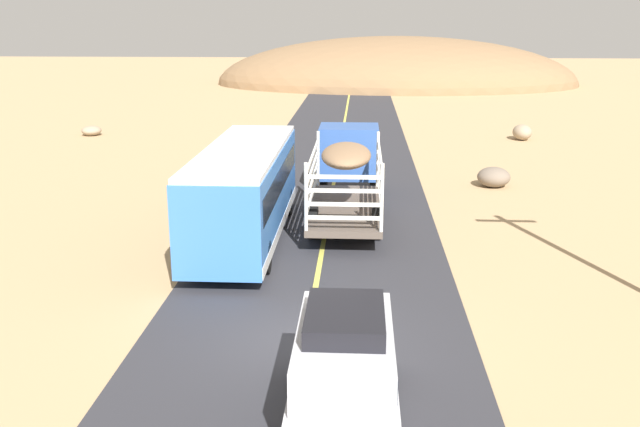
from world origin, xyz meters
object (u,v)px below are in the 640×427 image
object	(u,v)px
suv_near	(345,367)
livestock_truck	(348,162)
bus	(245,191)
boulder_near_shoulder	(494,177)
boulder_far_horizon	(92,131)
boulder_mid_field	(522,132)

from	to	relation	value
suv_near	livestock_truck	bearing A→B (deg)	90.98
livestock_truck	bus	distance (m)	5.93
suv_near	bus	world-z (taller)	bus
bus	boulder_near_shoulder	xyz separation A→B (m)	(9.88, 8.55, -1.30)
suv_near	livestock_truck	world-z (taller)	livestock_truck
bus	boulder_far_horizon	distance (m)	25.47
livestock_truck	bus	xyz separation A→B (m)	(-3.38, -4.87, -0.04)
livestock_truck	boulder_far_horizon	size ratio (longest dim) A/B	7.41
boulder_mid_field	boulder_far_horizon	distance (m)	27.32
livestock_truck	boulder_far_horizon	distance (m)	23.76
suv_near	boulder_far_horizon	xyz separation A→B (m)	(-17.11, 32.79, -0.84)
boulder_near_shoulder	boulder_mid_field	size ratio (longest dim) A/B	0.95
boulder_near_shoulder	bus	bearing A→B (deg)	-139.15
bus	boulder_mid_field	bearing A→B (deg)	57.11
livestock_truck	boulder_near_shoulder	size ratio (longest dim) A/B	6.49
boulder_mid_field	boulder_far_horizon	size ratio (longest dim) A/B	1.20
boulder_mid_field	bus	bearing A→B (deg)	-122.89
suv_near	boulder_far_horizon	world-z (taller)	suv_near
livestock_truck	boulder_far_horizon	xyz separation A→B (m)	(-16.83, 16.71, -1.48)
bus	boulder_near_shoulder	bearing A→B (deg)	40.85
bus	boulder_far_horizon	xyz separation A→B (m)	(-13.45, 21.58, -1.43)
boulder_near_shoulder	boulder_far_horizon	bearing A→B (deg)	150.81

